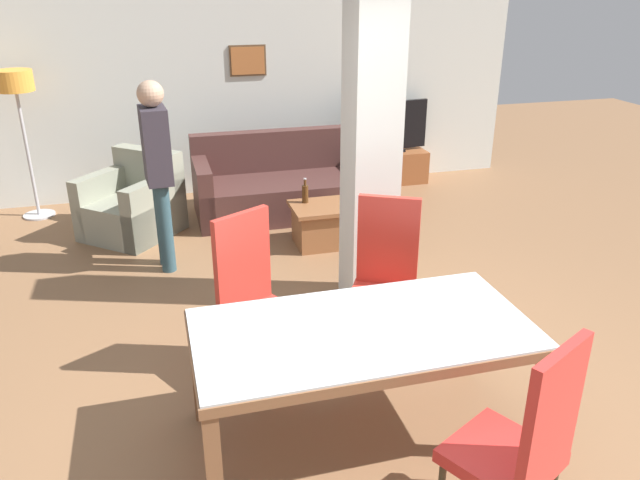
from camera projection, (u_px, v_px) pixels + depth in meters
name	position (u px, v px, depth m)	size (l,w,h in m)	color
ground_plane	(360.00, 435.00, 3.75)	(18.00, 18.00, 0.00)	#886040
back_wall	(234.00, 82.00, 7.54)	(7.20, 0.09, 2.70)	silver
divider_pillar	(371.00, 142.00, 4.83)	(0.38, 0.39, 2.70)	silver
dining_table	(362.00, 348.00, 3.51)	(1.89, 0.95, 0.75)	brown
dining_chair_far_right	(385.00, 274.00, 4.41)	(0.62, 0.62, 1.14)	red
dining_chair_far_left	(254.00, 294.00, 4.14)	(0.63, 0.63, 1.14)	red
dining_chair_near_right	(523.00, 441.00, 2.84)	(0.62, 0.62, 1.14)	red
sofa	(288.00, 187.00, 7.17)	(2.10, 0.95, 0.89)	#4B2C28
armchair	(134.00, 207.00, 6.56)	(1.17, 1.17, 0.85)	gray
coffee_table	(321.00, 225.00, 6.31)	(0.59, 0.53, 0.42)	brown
bottle	(305.00, 193.00, 6.28)	(0.06, 0.06, 0.26)	#4C2D14
tv_stand	(386.00, 167.00, 8.20)	(1.04, 0.40, 0.42)	#99552D
tv_screen	(388.00, 128.00, 7.99)	(1.10, 0.26, 0.65)	black
floor_lamp	(17.00, 94.00, 6.61)	(0.39, 0.39, 1.63)	#B7B7BC
standing_person	(158.00, 164.00, 5.51)	(0.25, 0.40, 1.73)	#2E4C56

